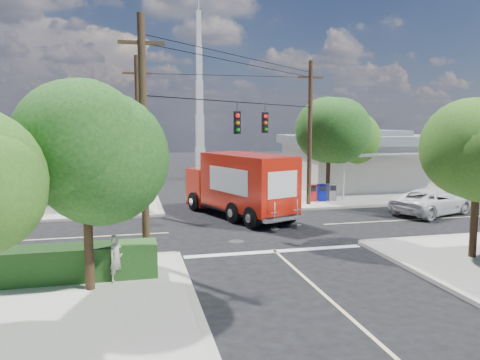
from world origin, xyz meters
name	(u,v)px	position (x,y,z in m)	size (l,w,h in m)	color
ground	(249,228)	(0.00, 0.00, 0.00)	(120.00, 120.00, 0.00)	black
sidewalk_ne	(350,190)	(10.88, 10.88, 0.07)	(14.12, 14.12, 0.14)	#A9A398
sidewalk_nw	(52,200)	(-10.88, 10.88, 0.07)	(14.12, 14.12, 0.14)	#A9A398
road_markings	(257,235)	(0.00, -1.47, 0.01)	(32.00, 32.00, 0.01)	beige
building_ne	(363,159)	(12.50, 11.97, 2.32)	(11.80, 10.20, 4.50)	silver
building_nw	(37,167)	(-12.00, 12.46, 2.22)	(10.80, 10.20, 4.30)	beige
radio_tower	(200,118)	(0.50, 20.00, 5.64)	(0.80, 0.80, 17.00)	silver
tree_sw_front	(85,154)	(-6.99, -7.54, 4.33)	(3.88, 3.78, 6.03)	#422D1C
tree_ne_front	(329,130)	(7.21, 6.76, 4.77)	(4.21, 4.14, 6.66)	#422D1C
tree_ne_back	(350,137)	(9.81, 8.96, 4.19)	(3.77, 3.66, 5.82)	#422D1C
tree_se	(479,155)	(7.01, -7.24, 4.04)	(3.67, 3.54, 5.62)	#422D1C
palm_nw_front	(99,126)	(-7.50, 7.50, 5.04)	(3.01, 3.08, 5.59)	#422D1C
palm_nw_back	(67,132)	(-9.50, 9.00, 4.67)	(3.01, 3.08, 5.19)	#422D1C
utility_poles	(212,134)	(-1.58, 1.60, 4.67)	(12.00, 10.68, 9.00)	#473321
picket_fence	(70,256)	(-7.80, -5.60, 0.68)	(5.94, 0.06, 1.00)	silver
hedge_sw	(61,263)	(-8.00, -6.40, 0.69)	(6.20, 1.20, 1.10)	#1B451A
vending_boxes	(322,192)	(6.50, 6.20, 0.69)	(1.90, 0.50, 1.10)	red
delivery_truck	(240,185)	(0.20, 2.89, 1.81)	(5.18, 8.52, 3.55)	black
parked_car	(432,202)	(11.13, 1.12, 0.73)	(2.44, 5.28, 1.47)	silver
pedestrian	(116,258)	(-6.21, -7.00, 0.91)	(0.56, 0.37, 1.54)	#B8B29B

